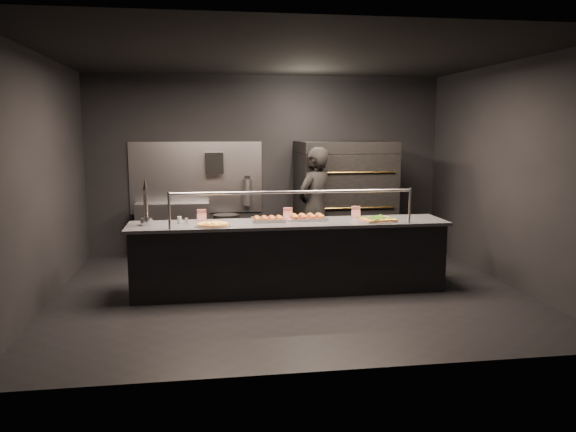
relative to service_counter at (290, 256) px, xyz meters
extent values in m
plane|color=black|center=(0.00, 0.00, -0.46)|extent=(6.00, 6.00, 0.00)
plane|color=black|center=(0.00, 0.00, 2.54)|extent=(6.00, 6.00, 0.00)
cube|color=black|center=(0.00, 2.50, 1.04)|extent=(6.00, 0.04, 3.00)
cube|color=black|center=(0.00, -2.50, 1.04)|extent=(6.00, 0.04, 3.00)
cube|color=black|center=(-3.00, 0.00, 1.04)|extent=(0.04, 5.00, 3.00)
cube|color=black|center=(3.00, 0.00, 1.04)|extent=(0.04, 5.00, 3.00)
cube|color=#99999E|center=(-1.20, 2.48, 0.84)|extent=(2.20, 0.02, 1.20)
cube|color=black|center=(0.00, 0.00, -0.02)|extent=(4.00, 0.70, 0.88)
cube|color=#39393E|center=(0.00, 0.00, 0.44)|extent=(4.10, 0.78, 0.04)
cylinder|color=#99999E|center=(-1.50, -0.30, 0.68)|extent=(0.03, 0.03, 0.45)
cylinder|color=#99999E|center=(1.50, -0.30, 0.68)|extent=(0.03, 0.03, 0.45)
cylinder|color=#99999E|center=(0.00, -0.30, 0.88)|extent=(3.00, 0.04, 0.04)
cube|color=black|center=(1.20, 1.90, -0.16)|extent=(1.50, 1.15, 0.60)
cube|color=black|center=(1.20, 1.90, 0.44)|extent=(1.50, 1.20, 0.55)
cube|color=black|center=(1.20, 1.90, 0.99)|extent=(1.50, 1.20, 0.55)
cube|color=black|center=(1.20, 1.90, 1.36)|extent=(1.50, 1.20, 0.18)
cylinder|color=gold|center=(1.20, 1.28, 0.44)|extent=(1.30, 0.02, 0.02)
cylinder|color=gold|center=(1.20, 1.28, 0.99)|extent=(1.30, 0.02, 0.02)
cube|color=#99999E|center=(-1.60, 2.32, -0.01)|extent=(1.20, 0.35, 0.90)
cube|color=black|center=(-0.90, 2.39, 1.09)|extent=(0.30, 0.20, 0.35)
cylinder|color=#B2B2B7|center=(-0.35, 2.40, 0.59)|extent=(0.14, 0.14, 0.45)
cube|color=black|center=(-0.35, 2.40, 0.84)|extent=(0.10, 0.06, 0.06)
cylinder|color=silver|center=(-1.80, 0.02, 0.50)|extent=(0.15, 0.15, 0.09)
cylinder|color=silver|center=(-1.80, 0.02, 0.70)|extent=(0.05, 0.05, 0.39)
cylinder|color=silver|center=(-1.80, -0.07, 0.87)|extent=(0.02, 0.11, 0.02)
cone|color=black|center=(-1.80, 0.02, 0.97)|extent=(0.05, 0.05, 0.15)
cylinder|color=silver|center=(-0.98, -0.14, 0.46)|extent=(0.46, 0.46, 0.01)
cylinder|color=#A97036|center=(-0.98, -0.14, 0.47)|extent=(0.40, 0.40, 0.02)
cylinder|color=gold|center=(-0.98, -0.14, 0.49)|extent=(0.35, 0.35, 0.01)
cube|color=silver|center=(-0.26, 0.10, 0.47)|extent=(0.42, 0.31, 0.02)
ellipsoid|color=#B56426|center=(-0.41, 0.03, 0.50)|extent=(0.08, 0.08, 0.05)
ellipsoid|color=#B56426|center=(-0.41, 0.17, 0.50)|extent=(0.08, 0.08, 0.05)
ellipsoid|color=#B56426|center=(-0.31, 0.03, 0.50)|extent=(0.08, 0.08, 0.05)
ellipsoid|color=#B56426|center=(-0.31, 0.17, 0.50)|extent=(0.08, 0.08, 0.05)
ellipsoid|color=#B56426|center=(-0.21, 0.03, 0.50)|extent=(0.08, 0.08, 0.05)
ellipsoid|color=#B56426|center=(-0.21, 0.17, 0.50)|extent=(0.08, 0.08, 0.05)
ellipsoid|color=#B56426|center=(-0.12, 0.03, 0.50)|extent=(0.08, 0.08, 0.05)
ellipsoid|color=#B56426|center=(-0.12, 0.17, 0.50)|extent=(0.08, 0.08, 0.05)
cube|color=silver|center=(0.26, 0.14, 0.47)|extent=(0.57, 0.47, 0.02)
ellipsoid|color=#B56426|center=(0.09, 0.06, 0.51)|extent=(0.09, 0.09, 0.06)
ellipsoid|color=#B56426|center=(0.09, 0.22, 0.51)|extent=(0.09, 0.09, 0.06)
ellipsoid|color=#B56426|center=(0.20, 0.06, 0.51)|extent=(0.09, 0.09, 0.06)
ellipsoid|color=#B56426|center=(0.20, 0.22, 0.51)|extent=(0.09, 0.09, 0.06)
ellipsoid|color=#B56426|center=(0.31, 0.06, 0.51)|extent=(0.09, 0.09, 0.06)
ellipsoid|color=#B56426|center=(0.31, 0.22, 0.51)|extent=(0.09, 0.09, 0.06)
ellipsoid|color=#B56426|center=(0.43, 0.06, 0.51)|extent=(0.09, 0.09, 0.06)
ellipsoid|color=#B56426|center=(0.43, 0.22, 0.51)|extent=(0.09, 0.09, 0.06)
cylinder|color=silver|center=(1.15, -0.09, 0.46)|extent=(0.51, 0.51, 0.01)
cube|color=#A97036|center=(1.15, -0.09, 0.48)|extent=(0.46, 0.43, 0.02)
cube|color=gold|center=(1.15, -0.09, 0.49)|extent=(0.44, 0.40, 0.01)
cube|color=#2F7F21|center=(1.15, -0.09, 0.50)|extent=(0.41, 0.38, 0.01)
cylinder|color=silver|center=(-1.40, 0.10, 0.50)|extent=(0.05, 0.05, 0.09)
cylinder|color=silver|center=(-1.31, 0.10, 0.49)|extent=(0.04, 0.04, 0.07)
cube|color=white|center=(-1.12, 0.28, 0.53)|extent=(0.12, 0.04, 0.15)
cube|color=white|center=(0.02, 0.28, 0.53)|extent=(0.12, 0.04, 0.15)
cube|color=white|center=(0.96, 0.28, 0.53)|extent=(0.12, 0.04, 0.15)
cylinder|color=black|center=(-0.73, 2.22, -0.11)|extent=(0.42, 0.42, 0.70)
imported|color=black|center=(0.58, 1.25, 0.46)|extent=(0.80, 0.77, 1.84)
camera|label=1|loc=(-1.10, -7.05, 1.62)|focal=35.00mm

